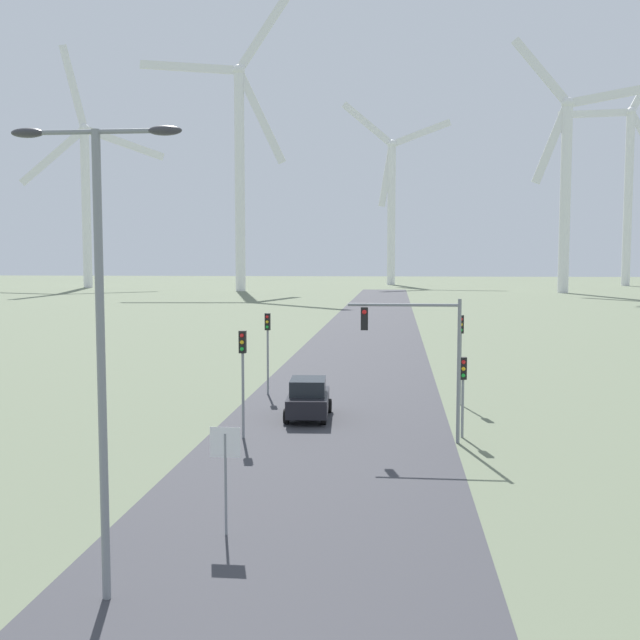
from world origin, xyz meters
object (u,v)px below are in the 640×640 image
at_px(traffic_light_post_near_right, 463,379).
at_px(car_approaching, 308,398).
at_px(wind_turbine_far_right, 629,179).
at_px(stop_sign_near, 225,460).
at_px(traffic_light_post_near_left, 243,360).
at_px(traffic_light_post_mid_right, 461,340).
at_px(wind_turbine_right, 566,176).
at_px(wind_turbine_left, 240,155).
at_px(traffic_light_mast_overhead, 419,340).
at_px(streetlamp, 100,307).
at_px(traffic_light_post_mid_left, 268,335).
at_px(wind_turbine_far_left, 86,187).
at_px(wind_turbine_center, 391,198).

xyz_separation_m(traffic_light_post_near_right, car_approaching, (-6.64, 3.06, -1.50)).
bearing_deg(traffic_light_post_near_right, wind_turbine_far_right, 71.74).
distance_m(stop_sign_near, wind_turbine_far_right, 200.98).
xyz_separation_m(traffic_light_post_near_left, traffic_light_post_mid_right, (9.31, 7.93, 0.07)).
xyz_separation_m(traffic_light_post_mid_right, wind_turbine_right, (32.04, 125.57, 21.32)).
relative_size(stop_sign_near, traffic_light_post_near_left, 0.66).
bearing_deg(wind_turbine_right, wind_turbine_left, 178.10).
bearing_deg(wind_turbine_right, traffic_light_mast_overhead, -104.42).
xyz_separation_m(traffic_light_post_near_left, wind_turbine_far_right, (67.14, 177.68, 24.99)).
height_order(traffic_light_post_near_right, traffic_light_mast_overhead, traffic_light_mast_overhead).
distance_m(streetlamp, traffic_light_post_mid_left, 24.35).
bearing_deg(traffic_light_mast_overhead, stop_sign_near, -116.73).
distance_m(traffic_light_mast_overhead, wind_turbine_far_left, 172.06).
xyz_separation_m(traffic_light_post_near_left, car_approaching, (2.18, 4.01, -2.27)).
height_order(streetlamp, traffic_light_post_near_right, streetlamp).
height_order(traffic_light_post_near_left, wind_turbine_center, wind_turbine_center).
relative_size(stop_sign_near, wind_turbine_far_right, 0.05).
bearing_deg(streetlamp, traffic_light_mast_overhead, 64.06).
bearing_deg(traffic_light_post_mid_right, traffic_light_post_near_left, -139.58).
xyz_separation_m(traffic_light_post_near_right, traffic_light_mast_overhead, (-1.81, -0.95, 1.65)).
height_order(traffic_light_post_near_left, traffic_light_mast_overhead, traffic_light_mast_overhead).
height_order(traffic_light_post_mid_right, traffic_light_mast_overhead, traffic_light_mast_overhead).
height_order(traffic_light_post_near_right, wind_turbine_far_left, wind_turbine_far_left).
height_order(stop_sign_near, car_approaching, stop_sign_near).
xyz_separation_m(traffic_light_post_mid_left, traffic_light_post_mid_right, (9.97, -1.79, 0.07)).
bearing_deg(stop_sign_near, streetlamp, -113.75).
relative_size(traffic_light_post_near_left, traffic_light_mast_overhead, 0.77).
height_order(traffic_light_post_near_right, wind_turbine_center, wind_turbine_center).
bearing_deg(car_approaching, traffic_light_post_mid_right, 28.80).
distance_m(traffic_light_post_mid_right, car_approaching, 8.46).
relative_size(stop_sign_near, traffic_light_post_mid_right, 0.65).
bearing_deg(wind_turbine_left, wind_turbine_far_right, 23.63).
bearing_deg(wind_turbine_right, car_approaching, -106.83).
bearing_deg(stop_sign_near, traffic_light_post_near_left, 99.23).
bearing_deg(traffic_light_mast_overhead, wind_turbine_right, 75.58).
relative_size(traffic_light_mast_overhead, wind_turbine_far_left, 0.10).
height_order(wind_turbine_far_left, wind_turbine_center, wind_turbine_far_left).
relative_size(stop_sign_near, traffic_light_post_near_right, 0.88).
distance_m(traffic_light_post_mid_left, traffic_light_post_mid_right, 10.13).
bearing_deg(traffic_light_post_near_left, stop_sign_near, -80.77).
distance_m(traffic_light_mast_overhead, car_approaching, 7.03).
distance_m(stop_sign_near, traffic_light_post_mid_right, 20.01).
xyz_separation_m(streetlamp, traffic_light_post_near_right, (8.82, 15.37, -3.84)).
height_order(traffic_light_post_mid_left, wind_turbine_center, wind_turbine_center).
xyz_separation_m(traffic_light_post_mid_left, wind_turbine_left, (-27.89, 126.09, 26.94)).
bearing_deg(wind_turbine_far_right, wind_turbine_center, 177.73).
height_order(wind_turbine_left, wind_turbine_center, wind_turbine_left).
distance_m(streetlamp, traffic_light_post_mid_right, 24.39).
distance_m(wind_turbine_far_left, wind_turbine_right, 113.81).
xyz_separation_m(traffic_light_post_mid_right, wind_turbine_left, (-37.86, 127.88, 26.86)).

